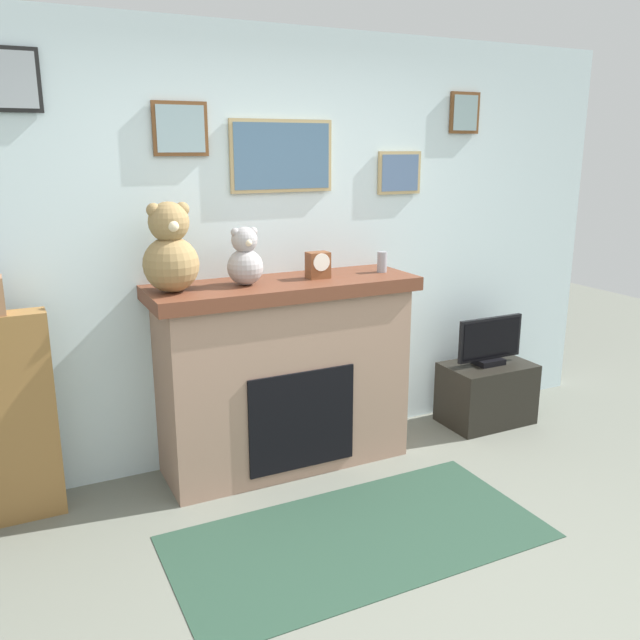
{
  "coord_description": "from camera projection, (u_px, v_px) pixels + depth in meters",
  "views": [
    {
      "loc": [
        -1.47,
        -1.8,
        1.92
      ],
      "look_at": [
        0.25,
        1.69,
        0.89
      ],
      "focal_mm": 37.11,
      "sensor_mm": 36.0,
      "label": 1
    }
  ],
  "objects": [
    {
      "name": "ground_plane",
      "position": [
        449.0,
        635.0,
        2.68
      ],
      "size": [
        12.0,
        12.0,
        0.0
      ],
      "primitive_type": "plane",
      "color": "#64675C"
    },
    {
      "name": "back_wall",
      "position": [
        261.0,
        249.0,
        4.08
      ],
      "size": [
        5.2,
        0.15,
        2.6
      ],
      "color": "silver",
      "rests_on": "ground_plane"
    },
    {
      "name": "fireplace",
      "position": [
        285.0,
        374.0,
        4.0
      ],
      "size": [
        1.59,
        0.55,
        1.16
      ],
      "color": "#977661",
      "rests_on": "ground_plane"
    },
    {
      "name": "bookshelf",
      "position": [
        9.0,
        413.0,
        3.39
      ],
      "size": [
        0.44,
        0.16,
        1.31
      ],
      "color": "brown",
      "rests_on": "ground_plane"
    },
    {
      "name": "tv_stand",
      "position": [
        486.0,
        393.0,
        4.71
      ],
      "size": [
        0.62,
        0.4,
        0.43
      ],
      "primitive_type": "cube",
      "color": "black",
      "rests_on": "ground_plane"
    },
    {
      "name": "television",
      "position": [
        490.0,
        342.0,
        4.61
      ],
      "size": [
        0.52,
        0.14,
        0.34
      ],
      "color": "black",
      "rests_on": "tv_stand"
    },
    {
      "name": "area_rug",
      "position": [
        359.0,
        537.0,
        3.35
      ],
      "size": [
        1.9,
        0.93,
        0.01
      ],
      "primitive_type": "cube",
      "color": "#233D2F",
      "rests_on": "ground_plane"
    },
    {
      "name": "candle_jar",
      "position": [
        382.0,
        262.0,
        4.11
      ],
      "size": [
        0.06,
        0.06,
        0.13
      ],
      "primitive_type": "cylinder",
      "color": "gray",
      "rests_on": "fireplace"
    },
    {
      "name": "mantel_clock",
      "position": [
        318.0,
        265.0,
        3.91
      ],
      "size": [
        0.13,
        0.1,
        0.16
      ],
      "color": "brown",
      "rests_on": "fireplace"
    },
    {
      "name": "teddy_bear_tan",
      "position": [
        170.0,
        252.0,
        3.5
      ],
      "size": [
        0.3,
        0.3,
        0.48
      ],
      "color": "olive",
      "rests_on": "fireplace"
    },
    {
      "name": "teddy_bear_cream",
      "position": [
        245.0,
        259.0,
        3.7
      ],
      "size": [
        0.2,
        0.2,
        0.33
      ],
      "color": "#999595",
      "rests_on": "fireplace"
    }
  ]
}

